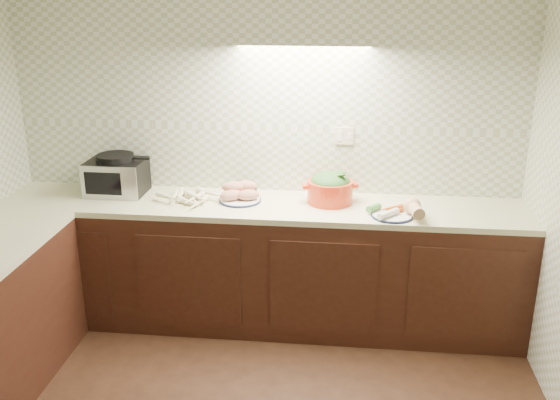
# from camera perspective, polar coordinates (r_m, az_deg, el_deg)

# --- Properties ---
(room) EXTENTS (3.60, 3.60, 2.60)m
(room) POSITION_cam_1_polar(r_m,az_deg,el_deg) (2.64, -6.46, 3.58)
(room) COLOR black
(room) RESTS_ON ground
(counter) EXTENTS (3.60, 3.60, 0.90)m
(counter) POSITION_cam_1_polar(r_m,az_deg,el_deg) (3.89, -13.60, -10.30)
(counter) COLOR black
(counter) RESTS_ON ground
(toaster_oven) EXTENTS (0.40, 0.31, 0.29)m
(toaster_oven) POSITION_cam_1_polar(r_m,az_deg,el_deg) (4.58, -14.73, 2.19)
(toaster_oven) COLOR black
(toaster_oven) RESTS_ON counter
(parsnip_pile) EXTENTS (0.35, 0.39, 0.07)m
(parsnip_pile) POSITION_cam_1_polar(r_m,az_deg,el_deg) (4.34, -8.66, 0.26)
(parsnip_pile) COLOR beige
(parsnip_pile) RESTS_ON counter
(sweet_potato_plate) EXTENTS (0.29, 0.29, 0.13)m
(sweet_potato_plate) POSITION_cam_1_polar(r_m,az_deg,el_deg) (4.31, -3.70, 0.58)
(sweet_potato_plate) COLOR #10173A
(sweet_potato_plate) RESTS_ON counter
(onion_bowl) EXTENTS (0.16, 0.16, 0.12)m
(onion_bowl) POSITION_cam_1_polar(r_m,az_deg,el_deg) (4.41, -3.16, 0.95)
(onion_bowl) COLOR black
(onion_bowl) RESTS_ON counter
(dutch_oven) EXTENTS (0.39, 0.37, 0.22)m
(dutch_oven) POSITION_cam_1_polar(r_m,az_deg,el_deg) (4.27, 4.61, 1.12)
(dutch_oven) COLOR red
(dutch_oven) RESTS_ON counter
(veg_plate) EXTENTS (0.36, 0.29, 0.13)m
(veg_plate) POSITION_cam_1_polar(r_m,az_deg,el_deg) (4.09, 11.00, -0.88)
(veg_plate) COLOR #10173A
(veg_plate) RESTS_ON counter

